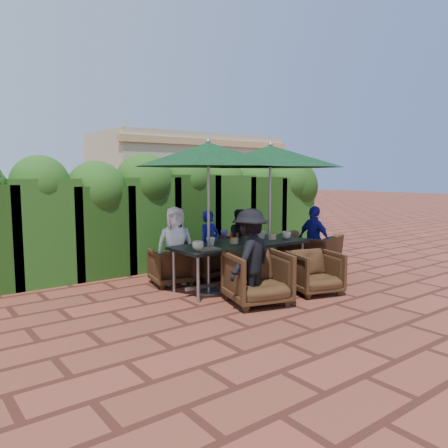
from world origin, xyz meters
TOP-DOWN VIEW (x-y plane):
  - ground at (0.00, 0.00)m, footprint 80.00×80.00m
  - dining_table at (0.11, -0.02)m, footprint 2.45×0.90m
  - umbrella_left at (-0.56, -0.01)m, footprint 2.41×2.41m
  - umbrella_right at (0.73, -0.06)m, footprint 2.54×2.54m
  - chair_far_left at (-0.77, 0.83)m, footprint 0.79×0.75m
  - chair_far_mid at (0.02, 0.87)m, footprint 0.91×0.87m
  - chair_far_right at (0.94, 1.00)m, footprint 0.90×0.86m
  - chair_near_left at (-0.35, -0.96)m, footprint 1.02×0.99m
  - chair_near_right at (0.77, -1.08)m, footprint 0.89×0.86m
  - chair_end_right at (1.89, 0.08)m, footprint 1.04×1.30m
  - adult_far_left at (-0.67, 0.84)m, footprint 0.77×0.62m
  - adult_far_mid at (0.09, 0.88)m, footprint 0.50×0.43m
  - adult_far_right at (0.87, 0.89)m, footprint 0.67×0.52m
  - adult_near_left at (-0.49, -0.95)m, footprint 1.00×0.71m
  - adult_end_right at (1.87, -0.10)m, footprint 0.41×0.78m
  - child_left at (-0.39, 1.04)m, footprint 0.32×0.27m
  - child_right at (0.52, 0.95)m, footprint 0.36×0.31m
  - pedestrian_a at (1.89, 4.09)m, footprint 1.82×1.12m
  - pedestrian_b at (2.31, 4.50)m, footprint 0.90×0.65m
  - pedestrian_c at (3.54, 4.16)m, footprint 1.17×1.32m
  - cup_a at (-0.87, -0.17)m, footprint 0.18×0.18m
  - cup_b at (-0.49, 0.03)m, footprint 0.15×0.15m
  - cup_c at (0.24, -0.24)m, footprint 0.14×0.14m
  - cup_d at (0.71, 0.13)m, footprint 0.16×0.16m
  - cup_e at (1.09, -0.12)m, footprint 0.17×0.17m
  - ketchup_bottle at (-0.05, 0.05)m, footprint 0.04×0.04m
  - sauce_bottle at (0.05, 0.01)m, footprint 0.04×0.04m
  - serving_tray at (-0.71, -0.21)m, footprint 0.35×0.25m
  - number_block_left at (-0.04, -0.02)m, footprint 0.12×0.06m
  - number_block_right at (0.80, -0.06)m, footprint 0.12×0.06m
  - hedge_wall at (-0.13, 2.32)m, footprint 9.10×1.60m
  - building at (3.50, 6.99)m, footprint 6.20×3.08m

SIDE VIEW (x-z plane):
  - ground at x=0.00m, z-range 0.00..0.00m
  - chair_far_left at x=-0.77m, z-range 0.00..0.69m
  - chair_near_right at x=0.77m, z-range 0.00..0.75m
  - child_left at x=-0.39m, z-range 0.00..0.79m
  - chair_far_mid at x=0.02m, z-range 0.00..0.82m
  - chair_far_right at x=0.94m, z-range 0.00..0.82m
  - child_right at x=0.52m, z-range 0.00..0.85m
  - chair_near_left at x=-0.35m, z-range 0.00..0.86m
  - chair_end_right at x=1.89m, z-range 0.00..0.98m
  - adult_far_right at x=0.87m, z-range 0.00..1.23m
  - adult_far_mid at x=0.09m, z-range 0.00..1.24m
  - adult_end_right at x=1.87m, z-range 0.00..1.31m
  - dining_table at x=0.11m, z-range 0.30..1.05m
  - adult_far_left at x=-0.67m, z-range 0.00..1.35m
  - adult_near_left at x=-0.49m, z-range 0.00..1.42m
  - serving_tray at x=-0.71m, z-range 0.75..0.77m
  - number_block_left at x=-0.04m, z-range 0.75..0.85m
  - number_block_right at x=0.80m, z-range 0.75..0.85m
  - cup_c at x=0.24m, z-range 0.75..0.86m
  - cup_e at x=1.09m, z-range 0.75..0.88m
  - cup_b at x=-0.49m, z-range 0.75..0.89m
  - cup_a at x=-0.87m, z-range 0.75..0.89m
  - cup_d at x=0.71m, z-range 0.75..0.90m
  - ketchup_bottle at x=-0.05m, z-range 0.75..0.92m
  - sauce_bottle at x=0.05m, z-range 0.75..0.92m
  - pedestrian_b at x=2.31m, z-range 0.00..1.71m
  - pedestrian_a at x=1.89m, z-range 0.00..1.83m
  - pedestrian_c at x=3.54m, z-range 0.00..1.91m
  - hedge_wall at x=-0.13m, z-range 0.10..2.50m
  - building at x=3.50m, z-range 0.01..3.21m
  - umbrella_left at x=-0.56m, z-range 0.98..3.44m
  - umbrella_right at x=0.73m, z-range 0.98..3.44m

